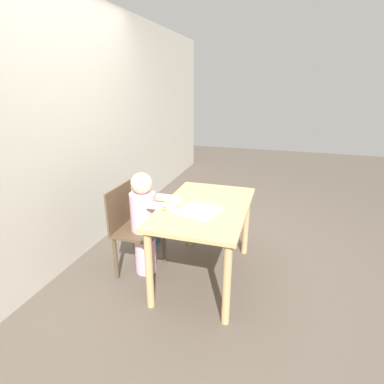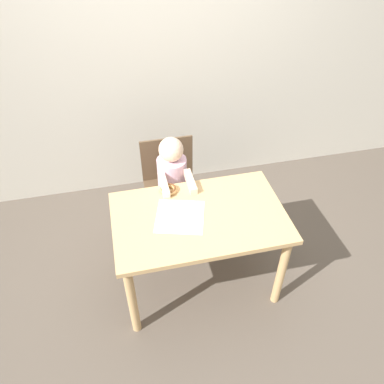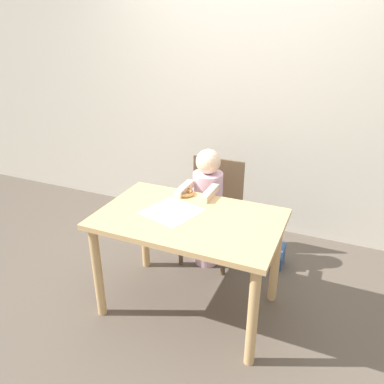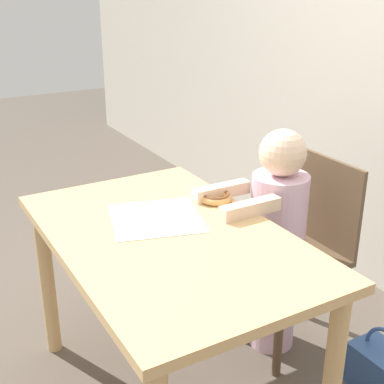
{
  "view_description": "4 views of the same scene",
  "coord_description": "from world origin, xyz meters",
  "px_view_note": "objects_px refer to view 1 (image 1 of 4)",
  "views": [
    {
      "loc": [
        -2.3,
        -0.59,
        1.69
      ],
      "look_at": [
        -0.03,
        0.11,
        0.83
      ],
      "focal_mm": 28.0,
      "sensor_mm": 36.0,
      "label": 1
    },
    {
      "loc": [
        -0.44,
        -1.71,
        2.46
      ],
      "look_at": [
        -0.03,
        0.11,
        0.83
      ],
      "focal_mm": 35.0,
      "sensor_mm": 36.0,
      "label": 2
    },
    {
      "loc": [
        0.84,
        -1.89,
        1.82
      ],
      "look_at": [
        -0.03,
        0.11,
        0.83
      ],
      "focal_mm": 35.0,
      "sensor_mm": 36.0,
      "label": 3
    },
    {
      "loc": [
        1.45,
        -0.74,
        1.52
      ],
      "look_at": [
        -0.03,
        0.11,
        0.83
      ],
      "focal_mm": 50.0,
      "sensor_mm": 36.0,
      "label": 4
    }
  ],
  "objects_px": {
    "donut": "(167,206)",
    "chair": "(134,227)",
    "child_figure": "(144,223)",
    "handbag": "(149,236)"
  },
  "relations": [
    {
      "from": "child_figure",
      "to": "handbag",
      "type": "bearing_deg",
      "value": 22.07
    },
    {
      "from": "donut",
      "to": "chair",
      "type": "bearing_deg",
      "value": 78.92
    },
    {
      "from": "chair",
      "to": "donut",
      "type": "distance_m",
      "value": 0.47
    },
    {
      "from": "chair",
      "to": "donut",
      "type": "bearing_deg",
      "value": -101.08
    },
    {
      "from": "handbag",
      "to": "donut",
      "type": "bearing_deg",
      "value": -140.67
    },
    {
      "from": "child_figure",
      "to": "handbag",
      "type": "xyz_separation_m",
      "value": [
        0.47,
        0.19,
        -0.41
      ]
    },
    {
      "from": "chair",
      "to": "donut",
      "type": "height_order",
      "value": "chair"
    },
    {
      "from": "child_figure",
      "to": "donut",
      "type": "bearing_deg",
      "value": -105.88
    },
    {
      "from": "chair",
      "to": "child_figure",
      "type": "xyz_separation_m",
      "value": [
        0.0,
        -0.11,
        0.06
      ]
    },
    {
      "from": "handbag",
      "to": "chair",
      "type": "bearing_deg",
      "value": -170.85
    }
  ]
}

